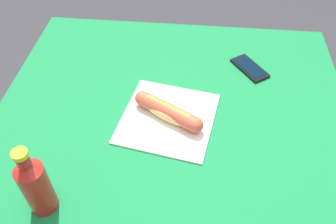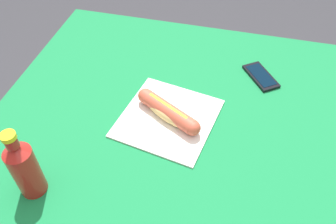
% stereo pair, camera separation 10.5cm
% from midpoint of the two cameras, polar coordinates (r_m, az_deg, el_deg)
% --- Properties ---
extents(dining_table, '(1.10, 0.99, 0.77)m').
position_cam_midpoint_polar(dining_table, '(1.19, 3.33, -4.62)').
color(dining_table, brown).
rests_on(dining_table, ground).
extents(paper_wrapper, '(0.32, 0.32, 0.01)m').
position_cam_midpoint_polar(paper_wrapper, '(1.07, 2.81, -1.14)').
color(paper_wrapper, silver).
rests_on(paper_wrapper, dining_table).
extents(hot_dog, '(0.22, 0.14, 0.05)m').
position_cam_midpoint_polar(hot_dog, '(1.05, 2.86, -0.08)').
color(hot_dog, '#DBB26B').
rests_on(hot_dog, paper_wrapper).
extents(cell_phone, '(0.13, 0.15, 0.01)m').
position_cam_midpoint_polar(cell_phone, '(1.26, 17.17, 5.46)').
color(cell_phone, black).
rests_on(cell_phone, dining_table).
extents(soda_bottle, '(0.07, 0.07, 0.22)m').
position_cam_midpoint_polar(soda_bottle, '(0.90, -19.22, -8.71)').
color(soda_bottle, maroon).
rests_on(soda_bottle, dining_table).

